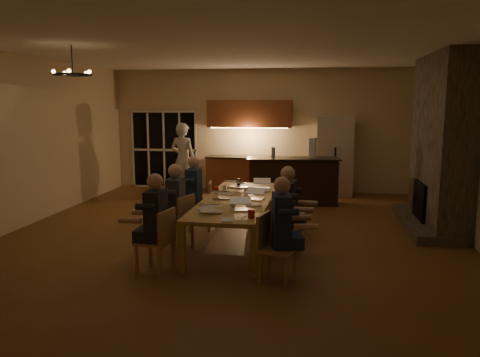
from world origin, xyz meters
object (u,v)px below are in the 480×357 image
person_left_far (194,194)px  laptop_a (211,204)px  person_right_mid (287,211)px  laptop_e (237,181)px  person_right_near (281,229)px  plate_far (264,191)px  standing_person (183,159)px  can_silver (233,204)px  person_left_near (156,223)px  plate_near (254,205)px  chair_right_near (278,248)px  redcup_near (251,214)px  chair_right_mid (286,227)px  laptop_c (224,192)px  chair_left_mid (176,222)px  laptop_f (262,182)px  chair_left_far (199,206)px  refrigerator (335,156)px  chandelier (73,75)px  mug_mid (246,190)px  plate_left (206,209)px  mug_front (232,202)px  laptop_d (254,193)px  can_cola (239,182)px  person_left_mid (176,207)px  dining_table (237,220)px  bar_island (293,181)px  redcup_mid (216,190)px  chair_right_far (294,210)px  bar_bottle (273,152)px  mug_back (224,187)px  bar_blender (313,148)px  laptop_b (241,203)px

person_left_far → laptop_a: 1.76m
person_right_mid → laptop_e: (-1.04, 1.56, 0.17)m
person_right_near → plate_far: person_right_near is taller
standing_person → can_silver: standing_person is taller
person_left_near → plate_near: (1.20, 1.07, 0.07)m
chair_right_near → redcup_near: (-0.40, 0.35, 0.37)m
chair_right_mid → person_right_mid: (0.01, 0.04, 0.24)m
laptop_c → laptop_a: bearing=97.4°
chair_left_mid → laptop_f: bearing=162.2°
laptop_f → plate_far: (0.07, -0.30, -0.10)m
person_right_near → laptop_e: bearing=11.1°
chair_left_far → chair_right_mid: 2.08m
refrigerator → chair_right_near: 6.24m
person_right_near → can_silver: person_right_near is taller
chandelier → can_silver: (2.52, -0.06, -1.94)m
person_left_far → chandelier: (-1.56, -1.24, 2.06)m
mug_mid → plate_left: (-0.38, -1.46, -0.04)m
mug_front → mug_mid: (0.06, 1.08, 0.00)m
plate_left → laptop_c: bearing=84.4°
laptop_d → can_cola: 1.44m
person_left_mid → laptop_d: (1.17, 0.50, 0.17)m
dining_table → laptop_c: laptop_c is taller
chair_right_near → mug_front: (-0.80, 1.12, 0.36)m
dining_table → bar_island: (0.76, 3.22, 0.17)m
redcup_near → refrigerator: bearing=77.1°
person_right_near → redcup_mid: person_right_near is taller
chair_right_far → bar_bottle: bar_bottle is taller
mug_back → person_right_near: bearing=-62.1°
refrigerator → can_silver: refrigerator is taller
chair_right_far → plate_far: 0.63m
person_left_mid → mug_mid: bearing=136.2°
redcup_near → plate_near: redcup_near is taller
chair_right_near → bar_bottle: size_ratio=3.71×
chair_left_mid → person_left_mid: size_ratio=0.64×
standing_person → plate_near: standing_person is taller
laptop_e → mug_back: bearing=75.5°
laptop_c → bar_blender: bar_blender is taller
redcup_mid → person_left_near: bearing=-102.3°
refrigerator → laptop_f: bearing=-112.4°
mug_mid → redcup_near: 1.87m
refrigerator → mug_back: (-2.11, -3.78, -0.20)m
laptop_a → mug_mid: laptop_a is taller
person_left_far → redcup_near: 2.29m
laptop_b → laptop_c: 0.92m
chandelier → laptop_e: chandelier is taller
chair_left_far → laptop_b: size_ratio=2.78×
chair_right_far → redcup_mid: (-1.35, -0.22, 0.37)m
mug_back → plate_near: (0.71, -1.22, -0.04)m
laptop_c → chandelier: bearing=22.3°
bar_island → redcup_mid: bar_island is taller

